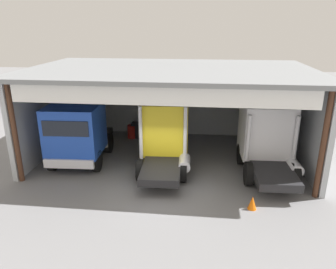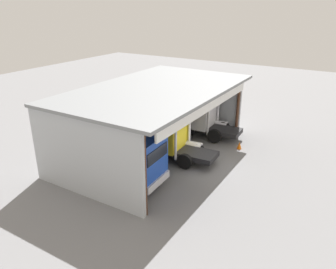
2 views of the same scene
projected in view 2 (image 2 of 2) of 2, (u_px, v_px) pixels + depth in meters
name	position (u px, v px, depth m)	size (l,w,h in m)	color
ground_plane	(203.00, 165.00, 22.61)	(80.00, 80.00, 0.00)	slate
workshop_shed	(144.00, 106.00, 23.64)	(14.53, 8.83, 4.96)	#ADB2B7
truck_blue_right_bay	(134.00, 160.00, 19.38)	(2.90, 5.36, 3.42)	#1E47B7
truck_yellow_left_bay	(171.00, 135.00, 23.04)	(2.67, 4.89, 3.46)	yellow
truck_white_yard_outside	(202.00, 114.00, 27.09)	(2.69, 5.01, 3.43)	white
oil_drum	(101.00, 153.00, 23.44)	(0.58, 0.58, 0.86)	#B21E19
tool_cart	(103.00, 149.00, 23.83)	(0.90, 0.60, 1.00)	black
traffic_cone	(239.00, 145.00, 25.02)	(0.36, 0.36, 0.56)	orange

